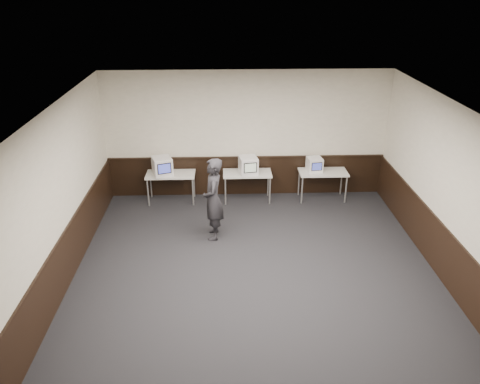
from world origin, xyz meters
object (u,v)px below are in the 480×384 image
Objects in this scene: person at (213,199)px; desk_left at (171,176)px; desk_center at (247,175)px; emac_left at (162,166)px; emac_center at (248,165)px; desk_right at (323,174)px; emac_right at (314,165)px.

desk_left is at bearing -149.63° from person.
emac_left reaches higher than desk_center.
desk_center is 2.00m from person.
desk_left is at bearing 180.00° from desk_center.
desk_left is 1.90m from desk_center.
desk_left is at bearing 168.89° from emac_center.
desk_right is at bearing 0.00° from desk_center.
emac_right is (1.68, 0.03, 0.25)m from desk_center.
desk_left is 1.94m from emac_center.
desk_center is 2.86× the size of emac_right.
desk_right is 3.99m from emac_left.
emac_right reaches higher than desk_left.
person is (-0.84, -1.77, -0.06)m from emac_center.
emac_center is 1.23× the size of emac_right.
emac_left is at bearing -164.78° from desk_left.
desk_left is 2.04× the size of emac_left.
desk_center is (1.90, 0.00, 0.00)m from desk_left.
emac_left reaches higher than emac_right.
desk_center is 1.90m from desk_right.
emac_center is 0.28× the size of person.
desk_center is at bearing -17.77° from emac_left.
emac_left is at bearing -144.85° from person.
person is at bearing -146.23° from desk_right.
emac_center reaches higher than emac_right.
emac_center is (0.02, -0.05, 0.29)m from desk_center.
emac_center reaches higher than desk_center.
emac_left is 0.32× the size of person.
emac_left reaches higher than desk_left.
emac_right is at bearing 1.16° from desk_center.
desk_left is at bearing -3.91° from emac_left.
emac_center reaches higher than desk_left.
desk_left is 3.80m from desk_right.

